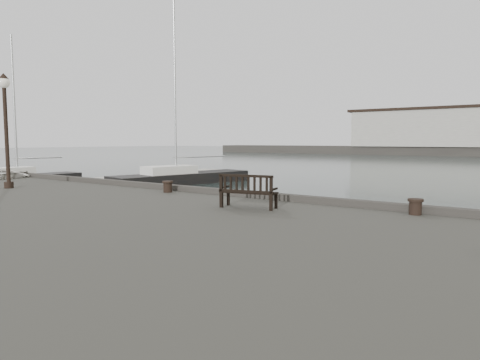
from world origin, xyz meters
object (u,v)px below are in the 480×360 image
object	(u,v)px
bench	(248,198)
dinghy	(4,174)
bollard_left	(168,187)
lamp_post	(5,115)
bollard_right	(415,207)
yacht_a	(24,183)
yacht_c	(182,180)

from	to	relation	value
bench	dinghy	distance (m)	13.78
bench	bollard_left	distance (m)	4.22
bollard_left	lamp_post	world-z (taller)	lamp_post
bollard_left	bollard_right	distance (m)	7.74
bollard_left	yacht_a	xyz separation A→B (m)	(-20.46, 5.87, -1.51)
bench	dinghy	bearing A→B (deg)	165.44
bollard_left	yacht_c	world-z (taller)	yacht_c
lamp_post	yacht_a	size ratio (longest dim) A/B	0.36
bollard_left	bench	bearing A→B (deg)	-16.40
bench	bollard_right	xyz separation A→B (m)	(3.69, 1.42, -0.08)
bollard_right	lamp_post	distance (m)	13.81
bollard_right	yacht_c	distance (m)	24.40
lamp_post	dinghy	size ratio (longest dim) A/B	1.96
yacht_a	yacht_c	xyz separation A→B (m)	(8.05, 8.04, 0.00)
lamp_post	bollard_left	bearing A→B (deg)	23.26
bollard_left	dinghy	bearing A→B (deg)	-176.64
bollard_right	dinghy	bearing A→B (deg)	-177.38
yacht_a	bollard_left	bearing A→B (deg)	-13.67
bollard_right	dinghy	xyz separation A→B (m)	(-17.46, -0.80, 0.03)
bollard_right	dinghy	world-z (taller)	dinghy
dinghy	bollard_right	bearing A→B (deg)	-14.00
bollard_right	yacht_a	distance (m)	28.79
bollard_left	dinghy	xyz separation A→B (m)	(-9.73, -0.57, 0.03)
dinghy	yacht_c	world-z (taller)	yacht_c
bollard_right	lamp_post	world-z (taller)	lamp_post
bench	dinghy	world-z (taller)	bench
bench	bollard_left	world-z (taller)	bench
bench	yacht_c	bearing A→B (deg)	125.47
bench	lamp_post	distance (m)	10.00
bollard_left	dinghy	size ratio (longest dim) A/B	0.18
bench	bollard_right	size ratio (longest dim) A/B	4.12
bollard_left	lamp_post	xyz separation A→B (m)	(-5.60, -2.41, 2.43)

